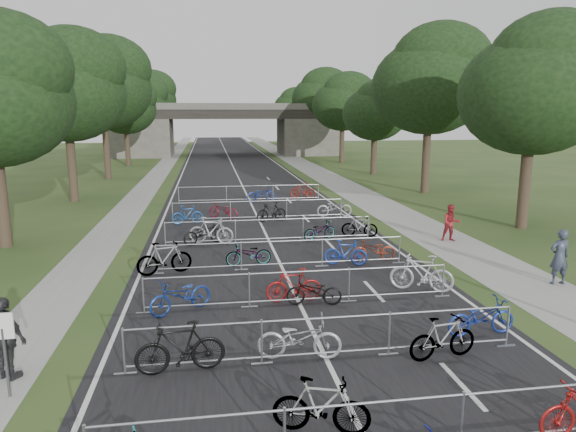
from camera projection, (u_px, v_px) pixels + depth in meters
The scene contains 52 objects.
road at pixel (233, 166), 57.10m from camera, with size 11.00×140.00×0.01m, color black.
sidewalk_right at pixel (303, 165), 58.30m from camera, with size 3.00×140.00×0.01m, color gray.
sidewalk_left at pixel (164, 167), 55.98m from camera, with size 2.00×140.00×0.01m, color gray.
lane_markings at pixel (233, 166), 57.10m from camera, with size 0.12×140.00×0.00m, color silver.
overpass_bridge at pixel (227, 130), 70.94m from camera, with size 31.00×8.00×7.05m.
park_sign at pixel (3, 339), 10.29m from camera, with size 0.45×0.06×1.83m.
tree_right_0 at pixel (536, 88), 24.68m from camera, with size 7.17×7.17×10.93m.
tree_left_1 at pixel (67, 88), 32.57m from camera, with size 7.56×7.56×11.53m.
tree_right_1 at pixel (432, 82), 36.12m from camera, with size 8.18×8.18×12.47m.
tree_left_2 at pixel (103, 85), 44.04m from camera, with size 8.40×8.40×12.81m.
tree_right_2 at pixel (376, 111), 48.13m from camera, with size 6.16×6.16×9.39m.
tree_left_3 at pixel (126, 106), 55.99m from camera, with size 6.72×6.72×10.25m.
tree_right_3 at pixel (344, 103), 59.57m from camera, with size 7.17×7.17×10.93m.
tree_left_4 at pixel (140, 101), 67.46m from camera, with size 7.56×7.56×11.53m.
tree_right_4 at pixel (322, 97), 71.01m from camera, with size 8.18×8.18×12.47m.
tree_left_5 at pixel (149, 98), 78.92m from camera, with size 8.40×8.40×12.81m.
tree_right_5 at pixel (305, 112), 83.02m from camera, with size 6.16×6.16×9.39m.
tree_left_6 at pixel (157, 109), 90.87m from camera, with size 6.72×6.72×10.25m.
tree_right_6 at pixel (293, 107), 94.45m from camera, with size 7.17×7.17×10.93m.
barrier_row_0 at pixel (375, 430), 8.54m from camera, with size 9.70×0.08×1.10m.
barrier_row_1 at pixel (327, 338), 12.03m from camera, with size 9.70×0.08×1.10m.
barrier_row_2 at pixel (300, 288), 15.52m from camera, with size 9.70×0.08×1.10m.
barrier_row_3 at pixel (282, 254), 19.20m from camera, with size 9.70×0.08×1.10m.
barrier_row_4 at pixel (270, 231), 23.08m from camera, with size 9.70×0.08×1.10m.
barrier_row_5 at pixel (259, 210), 27.92m from camera, with size 9.70×0.08×1.10m.
barrier_row_6 at pixel (250, 194), 33.74m from camera, with size 9.70×0.08×1.10m.
bike_1 at pixel (321, 406), 9.23m from camera, with size 0.51×1.80×1.08m, color #A1A4A9.
bike_4 at pixel (180, 348), 11.41m from camera, with size 0.56×2.00×1.20m, color black.
bike_5 at pixel (299, 338), 12.06m from camera, with size 0.70×2.00×1.05m, color #9C9DA3.
bike_6 at pixel (443, 338), 12.06m from camera, with size 0.50×1.76×1.06m, color #A1A4A9.
bike_7 at pixel (481, 317), 13.39m from camera, with size 0.66×1.89×0.99m, color navy.
bike_8 at pixel (181, 296), 14.91m from camera, with size 0.69×1.97×1.03m, color navy.
bike_9 at pixel (294, 286), 15.76m from camera, with size 0.49×1.75×1.05m, color maroon.
bike_10 at pixel (314, 292), 15.48m from camera, with size 0.58×1.68×0.88m, color black.
bike_11 at pixel (422, 273), 16.67m from camera, with size 0.58×2.05×1.23m, color #BABBC3.
bike_12 at pixel (164, 258), 18.46m from camera, with size 0.56×1.99×1.20m, color #A1A4A9.
bike_13 at pixel (249, 254), 19.51m from camera, with size 0.61×1.75×0.92m, color #A1A4A9.
bike_14 at pixel (346, 253), 19.57m from camera, with size 0.47×1.65×0.99m, color #1D3CA0.
bike_15 at pixel (374, 250), 20.16m from camera, with size 0.59×1.70×0.89m, color maroon.
bike_16 at pixel (204, 233), 22.75m from camera, with size 0.67×1.91×1.00m, color black.
bike_17 at pixel (211, 231), 22.72m from camera, with size 0.57×2.03×1.22m, color #A2A3A9.
bike_18 at pixel (319, 231), 23.52m from camera, with size 0.59×1.69×0.89m, color #A1A4A9.
bike_19 at pixel (360, 226), 24.08m from camera, with size 0.48×1.69×1.01m, color #A1A4A9.
bike_20 at pixel (187, 215), 26.89m from camera, with size 0.47×1.66×1.00m, color #1A4A90.
bike_21 at pixel (223, 210), 28.37m from camera, with size 0.62×1.79×0.94m, color maroon.
bike_22 at pixel (271, 212), 27.56m from camera, with size 0.49×1.75×1.05m, color black.
bike_23 at pixel (334, 208), 28.84m from camera, with size 0.69×1.98×1.04m, color #9B9CA2.
bike_26 at pixel (261, 194), 33.72m from camera, with size 0.69×1.99×1.05m, color navy.
bike_27 at pixel (303, 191), 35.09m from camera, with size 0.49×1.74×1.04m, color maroon.
pedestrian_a at pixel (559, 257), 17.31m from camera, with size 0.70×0.46×1.91m, color #2F3747.
pedestrian_b at pixel (451, 223), 23.23m from camera, with size 0.82×0.64×1.68m, color maroon.
pedestrian_c at pixel (6, 339), 11.08m from camera, with size 1.09×0.45×1.86m, color #28292B.
Camera 1 is at (-2.61, -7.36, 5.72)m, focal length 32.00 mm.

